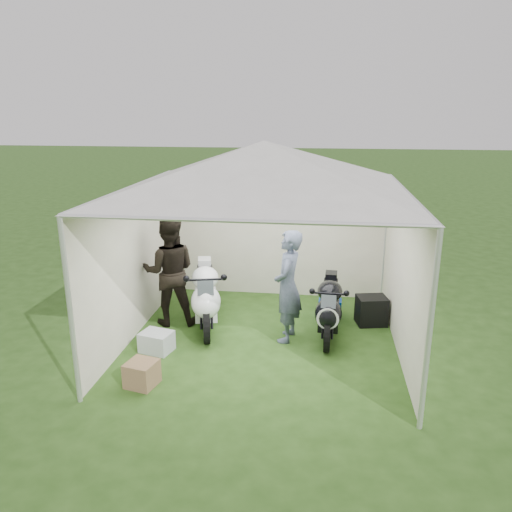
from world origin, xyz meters
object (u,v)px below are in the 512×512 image
object	(u,v)px
motorcycle_white	(206,294)
equipment_box	(371,310)
crate_0	(157,342)
paddock_stand	(330,308)
motorcycle_black	(329,307)
crate_1	(142,374)
canopy_tent	(264,171)
person_dark_jacket	(170,271)
person_blue_jacket	(288,286)

from	to	relation	value
motorcycle_white	equipment_box	xyz separation A→B (m)	(2.67, 0.45, -0.31)
crate_0	motorcycle_white	bearing A→B (deg)	61.35
paddock_stand	crate_0	distance (m)	3.02
motorcycle_black	crate_1	distance (m)	2.99
canopy_tent	paddock_stand	world-z (taller)	canopy_tent
motorcycle_white	paddock_stand	size ratio (longest dim) A/B	5.10
equipment_box	crate_0	bearing A→B (deg)	-156.23
person_dark_jacket	equipment_box	distance (m)	3.36
motorcycle_white	paddock_stand	world-z (taller)	motorcycle_white
person_dark_jacket	equipment_box	size ratio (longest dim) A/B	3.81
motorcycle_white	equipment_box	bearing A→B (deg)	-4.27
motorcycle_white	person_dark_jacket	distance (m)	0.70
paddock_stand	person_dark_jacket	bearing A→B (deg)	-166.05
motorcycle_white	person_blue_jacket	distance (m)	1.41
canopy_tent	motorcycle_black	bearing A→B (deg)	12.62
crate_0	crate_1	bearing A→B (deg)	-82.79
person_dark_jacket	equipment_box	xyz separation A→B (m)	(3.27, 0.39, -0.66)
person_dark_jacket	crate_1	xyz separation A→B (m)	(0.20, -1.95, -0.74)
person_dark_jacket	crate_0	size ratio (longest dim) A/B	4.08
canopy_tent	crate_1	bearing A→B (deg)	-131.21
motorcycle_white	person_dark_jacket	size ratio (longest dim) A/B	1.10
person_dark_jacket	crate_1	size ratio (longest dim) A/B	4.98
motorcycle_black	paddock_stand	world-z (taller)	motorcycle_black
canopy_tent	crate_0	world-z (taller)	canopy_tent
canopy_tent	motorcycle_white	bearing A→B (deg)	161.81
person_dark_jacket	person_blue_jacket	world-z (taller)	person_dark_jacket
paddock_stand	person_blue_jacket	xyz separation A→B (m)	(-0.66, -1.01, 0.72)
motorcycle_white	equipment_box	world-z (taller)	motorcycle_white
paddock_stand	person_dark_jacket	xyz separation A→B (m)	(-2.60, -0.65, 0.75)
canopy_tent	crate_1	distance (m)	3.19
motorcycle_black	person_blue_jacket	size ratio (longest dim) A/B	1.03
motorcycle_black	crate_1	world-z (taller)	motorcycle_black
equipment_box	crate_0	size ratio (longest dim) A/B	1.07
person_blue_jacket	person_dark_jacket	bearing A→B (deg)	-93.29
canopy_tent	motorcycle_black	world-z (taller)	canopy_tent
equipment_box	crate_0	xyz separation A→B (m)	(-3.20, -1.41, -0.09)
canopy_tent	crate_0	size ratio (longest dim) A/B	12.85
equipment_box	crate_1	distance (m)	3.87
canopy_tent	paddock_stand	distance (m)	2.83
motorcycle_black	paddock_stand	xyz separation A→B (m)	(0.03, 0.80, -0.34)
canopy_tent	person_dark_jacket	world-z (taller)	canopy_tent
motorcycle_white	motorcycle_black	world-z (taller)	motorcycle_white
person_blue_jacket	equipment_box	distance (m)	1.65
person_dark_jacket	paddock_stand	bearing A→B (deg)	-177.97
paddock_stand	crate_1	distance (m)	3.54
canopy_tent	motorcycle_white	world-z (taller)	canopy_tent
person_dark_jacket	crate_0	bearing A→B (deg)	82.42
motorcycle_white	person_blue_jacket	world-z (taller)	person_blue_jacket
person_blue_jacket	paddock_stand	bearing A→B (deg)	153.87
crate_1	person_dark_jacket	bearing A→B (deg)	95.72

